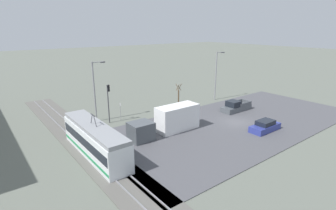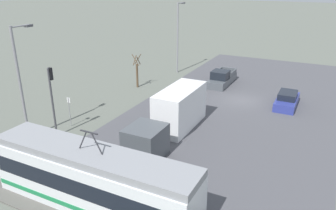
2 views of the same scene
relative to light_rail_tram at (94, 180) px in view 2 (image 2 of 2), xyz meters
name	(u,v)px [view 2 (image 2 of 2)]	position (x,y,z in m)	size (l,w,h in m)	color
ground_plane	(242,101)	(-2.94, -20.14, -1.72)	(320.00, 320.00, 0.00)	#60665B
road_surface	(242,101)	(-2.94, -20.14, -1.68)	(18.01, 39.58, 0.08)	#4C4C51
light_rail_tram	(94,180)	(0.00, 0.00, 0.00)	(12.06, 2.61, 4.51)	white
box_truck	(173,115)	(0.19, -10.18, -0.10)	(2.45, 10.02, 3.33)	#4C5156
pickup_truck	(222,79)	(0.69, -24.45, -0.97)	(2.02, 5.63, 1.79)	#4C5156
sedan_car_0	(287,100)	(-7.24, -20.56, -1.05)	(1.90, 4.67, 1.42)	navy
traffic_light_pole	(52,93)	(8.31, -5.60, 1.89)	(0.28, 0.47, 5.60)	#47474C
street_tree	(137,72)	(9.17, -19.24, 0.05)	(0.94, 0.78, 3.90)	brown
street_lamp_near_crossing	(178,33)	(7.76, -27.28, 3.43)	(0.36, 1.95, 9.01)	gray
street_lamp_mid_block	(21,76)	(10.10, -4.53, 3.28)	(0.36, 1.95, 8.74)	gray
no_parking_sign	(69,109)	(8.59, -7.50, -0.17)	(0.32, 0.08, 2.57)	gray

